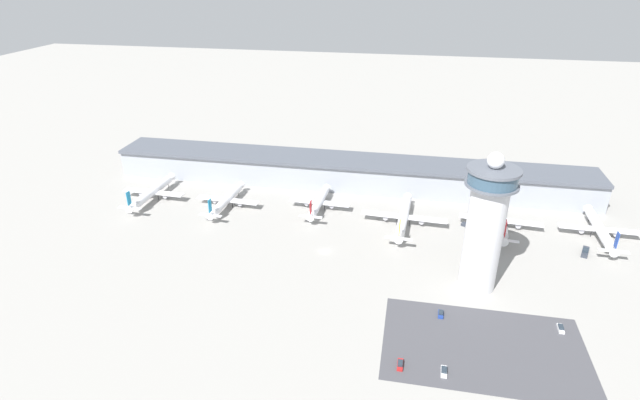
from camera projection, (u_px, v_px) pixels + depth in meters
ground_plane at (325, 251)px, 211.45m from camera, size 1000.00×1000.00×0.00m
terminal_building at (348, 172)px, 269.93m from camera, size 255.49×25.00×15.65m
control_tower at (485, 225)px, 177.98m from camera, size 18.29×18.29×53.74m
parking_lot_surface at (484, 347)px, 159.09m from camera, size 64.00×40.00×0.01m
airplane_gate_alpha at (152, 192)px, 254.95m from camera, size 32.82×41.81×13.39m
airplane_gate_bravo at (227, 200)px, 247.78m from camera, size 32.42×38.48×12.47m
airplane_gate_charlie at (319, 202)px, 244.84m from camera, size 30.38×35.46×12.63m
airplane_gate_delta at (404, 217)px, 230.22m from camera, size 39.68×44.87×13.47m
airplane_gate_echo at (501, 220)px, 227.93m from camera, size 37.20×41.96×13.99m
airplane_gate_foxtrot at (600, 229)px, 220.06m from camera, size 33.79×41.50×13.32m
service_truck_catering at (470, 226)px, 229.98m from camera, size 7.75×6.06×2.52m
service_truck_fuel at (585, 252)px, 209.43m from camera, size 5.30×8.78×2.73m
car_green_van at (444, 371)px, 149.12m from camera, size 2.00×4.73×1.37m
car_navy_sedan at (561, 328)px, 166.52m from camera, size 1.83×4.74×1.37m
car_white_wagon at (400, 364)px, 151.55m from camera, size 1.80×4.81×1.56m
car_yellow_taxi at (441, 314)px, 173.32m from camera, size 1.95×4.36×1.41m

